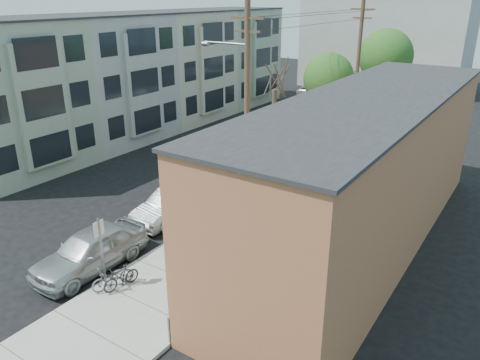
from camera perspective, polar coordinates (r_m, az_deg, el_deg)
The scene contains 27 objects.
ground at distance 22.66m, azimuth -12.44°, elevation -6.11°, with size 120.00×120.00×0.00m, color black.
sidewalk at distance 28.71m, azimuth 9.55°, elevation 0.38°, with size 4.50×58.00×0.15m, color #AAAA9D.
cafe_building at distance 20.75m, azimuth 15.08°, elevation 0.98°, with size 6.60×20.20×6.61m.
apartment_row at distance 38.84m, azimuth -10.66°, elevation 12.69°, with size 6.30×32.00×9.00m.
end_cap_building at distance 58.26m, azimuth 17.36°, elevation 16.53°, with size 18.00×8.00×12.00m, color #A1A19C.
sign_post at distance 17.96m, azimuth -16.58°, elevation -7.73°, with size 0.07×0.45×2.80m.
parking_meter_near at distance 21.05m, azimuth -7.57°, elevation -5.01°, with size 0.14×0.14×1.24m.
parking_meter_far at distance 26.70m, azimuth 3.07°, elevation 1.10°, with size 0.14×0.14×1.24m.
utility_pole_near at distance 23.52m, azimuth 0.74°, elevation 9.52°, with size 3.57×0.28×10.00m.
utility_pole_far at distance 37.22m, azimuth 14.15°, elevation 13.34°, with size 1.80×0.28×10.00m.
tree_bare at distance 25.71m, azimuth 4.06°, elevation 4.83°, with size 0.24×0.24×5.56m.
tree_leafy_mid at distance 31.36m, azimuth 10.74°, elevation 12.08°, with size 3.25×3.25×6.81m.
tree_leafy_far at distance 42.35m, azimuth 17.33°, elevation 14.23°, with size 4.49×4.49×7.63m.
patio_chair_a at distance 16.72m, azimuth -5.09°, elevation -14.26°, with size 0.50×0.50×0.88m, color #10370F, non-canonical shape.
patio_chair_b at distance 17.77m, azimuth -1.82°, elevation -11.76°, with size 0.50×0.50×0.88m, color #10370F, non-canonical shape.
patron_grey at distance 18.90m, azimuth 0.73°, elevation -8.33°, with size 0.56×0.37×1.54m, color gray.
patron_green at distance 16.88m, azimuth -3.93°, elevation -12.40°, with size 0.77×0.60×1.58m, color #296637.
cyclist at distance 21.16m, azimuth -2.57°, elevation -4.36°, with size 1.21×0.69×1.87m, color brown.
cyclist_bike at distance 21.38m, azimuth -2.54°, elevation -5.51°, with size 0.61×1.75×0.92m, color black.
parked_bike_a at distance 18.30m, azimuth -14.31°, elevation -11.40°, with size 0.42×1.49×0.89m, color black.
parked_bike_b at distance 18.39m, azimuth -15.23°, elevation -11.36°, with size 0.58×1.65×0.87m, color slate.
car_0 at distance 19.86m, azimuth -17.79°, elevation -8.13°, with size 2.00×4.98×1.70m, color #A9AEB1.
car_1 at distance 23.27m, azimuth -8.26°, elevation -2.95°, with size 1.60×4.59×1.51m, color #A8ACB0.
car_2 at distance 27.12m, azimuth -1.43°, elevation 0.77°, with size 1.90×4.68×1.36m, color black.
car_3 at distance 31.19m, azimuth 5.02°, elevation 3.60°, with size 2.35×5.09×1.42m, color gray.
car_4 at distance 36.56m, azimuth 9.79°, elevation 6.31°, with size 1.78×5.09×1.68m, color #ADAEB5.
bus at distance 44.77m, azimuth 11.25°, elevation 10.11°, with size 2.77×11.84×3.30m, color silver.
Camera 1 is at (14.83, -13.60, 10.41)m, focal length 35.00 mm.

